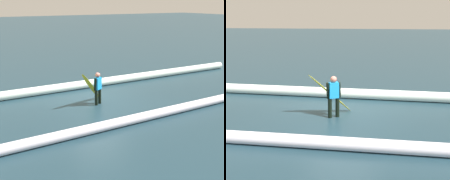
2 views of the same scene
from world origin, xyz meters
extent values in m
plane|color=#1C3542|center=(0.00, 0.00, 0.00)|extent=(169.21, 169.21, 0.00)
cylinder|color=black|center=(0.37, 0.37, 0.35)|extent=(0.14, 0.14, 0.71)
cylinder|color=black|center=(0.12, 0.23, 0.35)|extent=(0.14, 0.14, 0.71)
cube|color=#198CD8|center=(0.24, 0.30, 0.98)|extent=(0.39, 0.34, 0.55)
sphere|color=#B86E60|center=(0.24, 0.30, 1.36)|extent=(0.22, 0.22, 0.22)
cylinder|color=black|center=(0.43, 0.40, 0.98)|extent=(0.09, 0.18, 0.59)
cylinder|color=black|center=(0.06, 0.20, 0.98)|extent=(0.09, 0.23, 0.59)
ellipsoid|color=yellow|center=(0.42, -0.02, 0.77)|extent=(1.53, 1.29, 1.58)
ellipsoid|color=blue|center=(0.42, -0.02, 0.78)|extent=(1.16, 0.95, 1.28)
cylinder|color=white|center=(-2.21, -2.34, 0.22)|extent=(16.93, 0.75, 0.44)
cylinder|color=white|center=(1.49, 3.00, 0.18)|extent=(22.09, 0.52, 0.36)
camera|label=1|loc=(6.22, 11.77, 4.50)|focal=48.13mm
camera|label=2|loc=(-1.57, 10.49, 3.44)|focal=49.29mm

